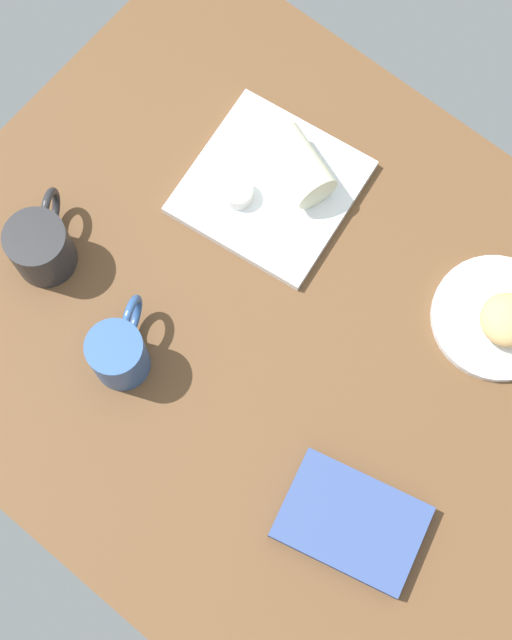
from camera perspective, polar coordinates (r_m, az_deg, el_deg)
name	(u,v)px	position (r cm, az deg, el deg)	size (l,w,h in cm)	color
dining_table	(280,334)	(138.83, 1.48, -0.85)	(110.00, 90.00, 4.00)	brown
round_plate	(496,318)	(141.21, 14.55, 0.14)	(19.27, 19.27, 1.40)	white
scone_pastry	(507,320)	(138.13, 15.18, 0.01)	(8.15, 7.88, 4.87)	tan
square_plate	(271,187)	(144.20, 0.92, 8.17)	(24.22, 24.22, 1.60)	white
sauce_cup	(237,193)	(141.44, -1.15, 7.84)	(4.77, 4.77, 2.53)	silver
breakfast_wrap	(298,166)	(141.22, 2.62, 9.45)	(6.77, 6.77, 11.27)	beige
book_stack	(351,522)	(131.17, 5.89, -12.25)	(21.78, 17.42, 2.53)	#33477F
coffee_mug	(41,245)	(139.65, -13.07, 4.48)	(9.80, 13.21, 9.38)	#262628
second_mug	(119,352)	(132.20, -8.40, -1.97)	(8.18, 12.82, 9.79)	#2D518C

